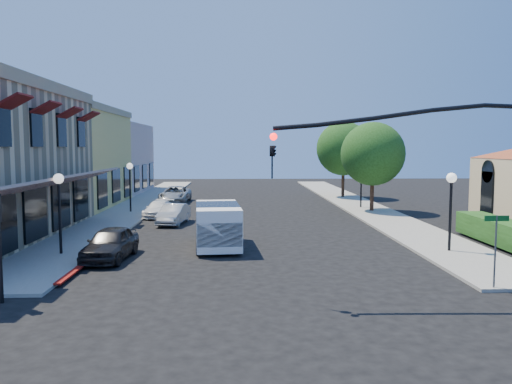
{
  "coord_description": "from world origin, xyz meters",
  "views": [
    {
      "loc": [
        -0.85,
        -13.46,
        4.7
      ],
      "look_at": [
        -0.02,
        9.69,
        2.6
      ],
      "focal_mm": 35.0,
      "sensor_mm": 36.0,
      "label": 1
    }
  ],
  "objects_px": {
    "street_name_sign": "(496,240)",
    "lamppost_right_near": "(451,192)",
    "lamppost_left_far": "(130,175)",
    "parked_car_d": "(175,194)",
    "street_tree_a": "(373,154)",
    "lamppost_right_far": "(361,173)",
    "signal_mast_arm": "(458,167)",
    "parked_car_c": "(159,209)",
    "street_tree_b": "(343,149)",
    "white_van": "(218,223)",
    "lamppost_left_near": "(59,193)",
    "parked_car_a": "(110,243)",
    "parked_car_b": "(174,214)"
  },
  "relations": [
    {
      "from": "street_name_sign",
      "to": "lamppost_right_near",
      "type": "bearing_deg",
      "value": 80.22
    },
    {
      "from": "lamppost_left_far",
      "to": "lamppost_right_near",
      "type": "relative_size",
      "value": 1.0
    },
    {
      "from": "parked_car_d",
      "to": "street_tree_a",
      "type": "bearing_deg",
      "value": -22.54
    },
    {
      "from": "lamppost_right_far",
      "to": "parked_car_d",
      "type": "relative_size",
      "value": 0.73
    },
    {
      "from": "signal_mast_arm",
      "to": "parked_car_c",
      "type": "relative_size",
      "value": 2.18
    },
    {
      "from": "street_tree_b",
      "to": "lamppost_right_near",
      "type": "bearing_deg",
      "value": -90.72
    },
    {
      "from": "white_van",
      "to": "lamppost_right_near",
      "type": "bearing_deg",
      "value": -8.75
    },
    {
      "from": "lamppost_left_near",
      "to": "lamppost_right_far",
      "type": "xyz_separation_m",
      "value": [
        17.0,
        16.0,
        0.0
      ]
    },
    {
      "from": "signal_mast_arm",
      "to": "parked_car_d",
      "type": "relative_size",
      "value": 1.63
    },
    {
      "from": "white_van",
      "to": "street_tree_a",
      "type": "bearing_deg",
      "value": 49.5
    },
    {
      "from": "lamppost_left_near",
      "to": "lamppost_right_far",
      "type": "bearing_deg",
      "value": 43.26
    },
    {
      "from": "street_tree_a",
      "to": "signal_mast_arm",
      "type": "height_order",
      "value": "street_tree_a"
    },
    {
      "from": "street_tree_a",
      "to": "lamppost_right_near",
      "type": "bearing_deg",
      "value": -91.23
    },
    {
      "from": "parked_car_a",
      "to": "street_tree_a",
      "type": "bearing_deg",
      "value": 48.7
    },
    {
      "from": "parked_car_a",
      "to": "parked_car_c",
      "type": "distance_m",
      "value": 12.7
    },
    {
      "from": "parked_car_b",
      "to": "parked_car_c",
      "type": "distance_m",
      "value": 3.45
    },
    {
      "from": "street_name_sign",
      "to": "lamppost_left_far",
      "type": "distance_m",
      "value": 25.48
    },
    {
      "from": "parked_car_c",
      "to": "parked_car_b",
      "type": "bearing_deg",
      "value": -59.83
    },
    {
      "from": "lamppost_right_near",
      "to": "parked_car_b",
      "type": "relative_size",
      "value": 0.97
    },
    {
      "from": "lamppost_right_far",
      "to": "parked_car_c",
      "type": "relative_size",
      "value": 0.97
    },
    {
      "from": "lamppost_right_near",
      "to": "white_van",
      "type": "relative_size",
      "value": 0.76
    },
    {
      "from": "street_tree_a",
      "to": "white_van",
      "type": "height_order",
      "value": "street_tree_a"
    },
    {
      "from": "parked_car_a",
      "to": "street_name_sign",
      "type": "bearing_deg",
      "value": -16.13
    },
    {
      "from": "street_tree_b",
      "to": "street_name_sign",
      "type": "relative_size",
      "value": 2.81
    },
    {
      "from": "street_tree_a",
      "to": "street_name_sign",
      "type": "distance_m",
      "value": 20.0
    },
    {
      "from": "street_tree_a",
      "to": "parked_car_b",
      "type": "height_order",
      "value": "street_tree_a"
    },
    {
      "from": "street_name_sign",
      "to": "parked_car_d",
      "type": "relative_size",
      "value": 0.51
    },
    {
      "from": "street_tree_a",
      "to": "white_van",
      "type": "bearing_deg",
      "value": -130.5
    },
    {
      "from": "street_tree_a",
      "to": "lamppost_left_near",
      "type": "xyz_separation_m",
      "value": [
        -17.3,
        -14.0,
        -1.46
      ]
    },
    {
      "from": "parked_car_b",
      "to": "parked_car_d",
      "type": "xyz_separation_m",
      "value": [
        -1.4,
        12.0,
        0.08
      ]
    },
    {
      "from": "street_tree_a",
      "to": "parked_car_a",
      "type": "relative_size",
      "value": 1.63
    },
    {
      "from": "lamppost_right_near",
      "to": "parked_car_b",
      "type": "xyz_separation_m",
      "value": [
        -13.3,
        8.84,
        -2.13
      ]
    },
    {
      "from": "street_tree_a",
      "to": "lamppost_left_near",
      "type": "relative_size",
      "value": 1.82
    },
    {
      "from": "street_tree_a",
      "to": "lamppost_right_far",
      "type": "xyz_separation_m",
      "value": [
        -0.3,
        2.0,
        -1.46
      ]
    },
    {
      "from": "parked_car_a",
      "to": "parked_car_b",
      "type": "relative_size",
      "value": 1.08
    },
    {
      "from": "signal_mast_arm",
      "to": "parked_car_a",
      "type": "xyz_separation_m",
      "value": [
        -12.06,
        5.8,
        -3.41
      ]
    },
    {
      "from": "lamppost_right_far",
      "to": "lamppost_left_far",
      "type": "bearing_deg",
      "value": -173.29
    },
    {
      "from": "lamppost_right_near",
      "to": "white_van",
      "type": "height_order",
      "value": "lamppost_right_near"
    },
    {
      "from": "parked_car_c",
      "to": "parked_car_d",
      "type": "distance_m",
      "value": 8.85
    },
    {
      "from": "signal_mast_arm",
      "to": "lamppost_left_near",
      "type": "bearing_deg",
      "value": 155.63
    },
    {
      "from": "lamppost_left_near",
      "to": "parked_car_c",
      "type": "distance_m",
      "value": 12.42
    },
    {
      "from": "lamppost_left_far",
      "to": "street_tree_a",
      "type": "bearing_deg",
      "value": 0.0
    },
    {
      "from": "signal_mast_arm",
      "to": "parked_car_a",
      "type": "relative_size",
      "value": 2.01
    },
    {
      "from": "parked_car_b",
      "to": "parked_car_c",
      "type": "relative_size",
      "value": 1.01
    },
    {
      "from": "street_name_sign",
      "to": "lamppost_left_far",
      "type": "height_order",
      "value": "lamppost_left_far"
    },
    {
      "from": "signal_mast_arm",
      "to": "street_tree_b",
      "type": "bearing_deg",
      "value": 84.49
    },
    {
      "from": "signal_mast_arm",
      "to": "white_van",
      "type": "height_order",
      "value": "signal_mast_arm"
    },
    {
      "from": "parked_car_a",
      "to": "parked_car_c",
      "type": "relative_size",
      "value": 1.09
    },
    {
      "from": "street_name_sign",
      "to": "parked_car_c",
      "type": "xyz_separation_m",
      "value": [
        -13.7,
        17.8,
        -1.17
      ]
    },
    {
      "from": "street_name_sign",
      "to": "parked_car_c",
      "type": "distance_m",
      "value": 22.49
    }
  ]
}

